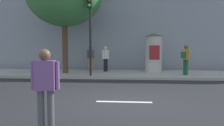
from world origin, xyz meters
name	(u,v)px	position (x,y,z in m)	size (l,w,h in m)	color
ground_plane	(124,102)	(0.00, 0.00, 0.00)	(80.00, 80.00, 0.00)	#232326
sidewalk_curb	(127,74)	(0.00, 7.00, 0.07)	(36.00, 4.00, 0.15)	#9E9B93
lane_markings	(124,102)	(0.00, 0.00, 0.00)	(25.80, 0.16, 0.01)	silver
building_backdrop	(128,2)	(0.00, 12.00, 5.57)	(36.00, 5.00, 11.14)	gray
traffic_light	(90,22)	(-2.04, 5.24, 3.16)	(0.24, 0.45, 4.50)	black
poster_column	(153,52)	(1.71, 7.68, 1.44)	(1.20, 1.20, 2.53)	#B2ADA3
pedestrian_in_light_jacket	(45,83)	(-1.56, -2.64, 1.01)	(0.59, 0.28, 1.72)	#4C4C51
pedestrian_with_bag	(90,56)	(-2.59, 8.40, 1.16)	(0.46, 0.57, 1.70)	#B78C33
pedestrian_in_dark_shirt	(186,57)	(3.38, 6.10, 1.20)	(0.50, 0.52, 1.76)	#1E5938
pedestrian_with_backpack	(106,57)	(-1.44, 7.70, 1.13)	(0.43, 0.48, 1.67)	black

